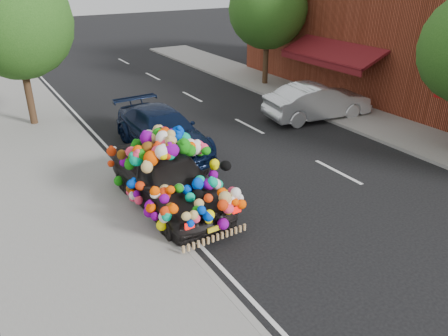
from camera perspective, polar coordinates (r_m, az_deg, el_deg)
name	(u,v)px	position (r m, az deg, el deg)	size (l,w,h in m)	color
ground	(242,201)	(12.10, 2.42, -4.34)	(100.00, 100.00, 0.00)	black
sidewalk	(86,247)	(10.67, -17.56, -9.75)	(4.00, 60.00, 0.12)	gray
kerb	(164,223)	(11.12, -7.82, -7.10)	(0.15, 60.00, 0.13)	gray
footpath_far	(367,119)	(19.26, 18.21, 6.06)	(3.00, 40.00, 0.12)	gray
lane_markings	(338,172)	(14.20, 14.66, -0.49)	(6.00, 50.00, 0.01)	silver
tree_near_sidewalk	(15,22)	(18.47, -25.64, 16.84)	(4.20, 4.20, 6.13)	#332114
tree_far_b	(268,9)	(23.41, 5.73, 19.99)	(4.00, 4.00, 5.90)	#332114
plush_art_car	(168,167)	(11.49, -7.34, 0.09)	(2.33, 4.80, 2.20)	black
navy_sedan	(163,131)	(15.28, -8.03, 4.83)	(1.99, 4.90, 1.42)	black
silver_hatchback	(318,102)	(18.79, 12.12, 8.49)	(1.57, 4.50, 1.48)	silver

